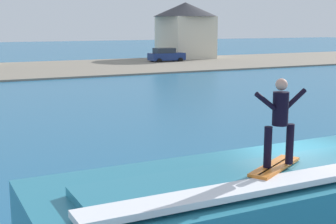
{
  "coord_description": "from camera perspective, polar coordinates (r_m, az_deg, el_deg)",
  "views": [
    {
      "loc": [
        -8.23,
        -9.29,
        4.73
      ],
      "look_at": [
        -1.65,
        3.82,
        2.05
      ],
      "focal_mm": 51.2,
      "sensor_mm": 36.0,
      "label": 1
    }
  ],
  "objects": [
    {
      "name": "ground_plane",
      "position": [
        13.28,
        14.15,
        -10.83
      ],
      "size": [
        260.0,
        260.0,
        0.0
      ],
      "primitive_type": "plane",
      "color": "#24638E"
    },
    {
      "name": "wave_crest",
      "position": [
        11.01,
        12.39,
        -10.45
      ],
      "size": [
        10.61,
        3.51,
        1.83
      ],
      "color": "teal",
      "rests_on": "ground_plane"
    },
    {
      "name": "surfboard",
      "position": [
        10.13,
        12.6,
        -6.36
      ],
      "size": [
        1.72,
        1.18,
        0.06
      ],
      "color": "orange",
      "rests_on": "wave_crest"
    },
    {
      "name": "surfer",
      "position": [
        9.87,
        13.21,
        -0.62
      ],
      "size": [
        1.27,
        0.32,
        1.79
      ],
      "color": "black",
      "rests_on": "surfboard"
    },
    {
      "name": "shoreline_bank",
      "position": [
        52.5,
        -17.61,
        4.8
      ],
      "size": [
        120.0,
        19.6,
        0.16
      ],
      "color": "gray",
      "rests_on": "ground_plane"
    },
    {
      "name": "car_far_shore",
      "position": [
        60.72,
        -0.24,
        6.79
      ],
      "size": [
        4.56,
        2.13,
        1.86
      ],
      "color": "navy",
      "rests_on": "ground_plane"
    },
    {
      "name": "house_gabled_white",
      "position": [
        67.27,
        2.07,
        10.04
      ],
      "size": [
        8.86,
        8.86,
        7.76
      ],
      "color": "beige",
      "rests_on": "ground_plane"
    }
  ]
}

